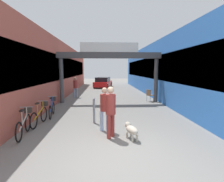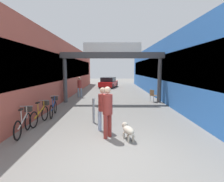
# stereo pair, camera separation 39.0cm
# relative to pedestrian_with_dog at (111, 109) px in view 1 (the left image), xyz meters

# --- Properties ---
(ground_plane) EXTENTS (80.00, 80.00, 0.00)m
(ground_plane) POSITION_rel_pedestrian_with_dog_xyz_m (0.17, -1.30, -1.02)
(ground_plane) COLOR gray
(storefront_left) EXTENTS (3.00, 26.00, 4.50)m
(storefront_left) POSITION_rel_pedestrian_with_dog_xyz_m (-4.92, 9.70, 1.23)
(storefront_left) COLOR #B25142
(storefront_left) RESTS_ON ground_plane
(storefront_right) EXTENTS (3.00, 26.00, 4.50)m
(storefront_right) POSITION_rel_pedestrian_with_dog_xyz_m (5.26, 9.70, 1.23)
(storefront_right) COLOR blue
(storefront_right) RESTS_ON ground_plane
(arcade_sign_gateway) EXTENTS (7.40, 0.47, 4.16)m
(arcade_sign_gateway) POSITION_rel_pedestrian_with_dog_xyz_m (0.17, 6.49, 1.94)
(arcade_sign_gateway) COLOR #4C4C4F
(arcade_sign_gateway) RESTS_ON ground_plane
(pedestrian_with_dog) EXTENTS (0.47, 0.47, 1.77)m
(pedestrian_with_dog) POSITION_rel_pedestrian_with_dog_xyz_m (0.00, 0.00, 0.00)
(pedestrian_with_dog) COLOR #99332D
(pedestrian_with_dog) RESTS_ON ground_plane
(pedestrian_companion) EXTENTS (0.39, 0.35, 1.67)m
(pedestrian_companion) POSITION_rel_pedestrian_with_dog_xyz_m (-0.20, 0.69, -0.07)
(pedestrian_companion) COLOR #A5BFE0
(pedestrian_companion) RESTS_ON ground_plane
(pedestrian_carrying_crate) EXTENTS (0.38, 0.34, 1.70)m
(pedestrian_carrying_crate) POSITION_rel_pedestrian_with_dog_xyz_m (-2.58, 8.82, -0.05)
(pedestrian_carrying_crate) COLOR #8C9EB2
(pedestrian_carrying_crate) RESTS_ON ground_plane
(dog_on_leash) EXTENTS (0.49, 0.76, 0.53)m
(dog_on_leash) POSITION_rel_pedestrian_with_dog_xyz_m (0.68, -0.16, -0.69)
(dog_on_leash) COLOR beige
(dog_on_leash) RESTS_ON ground_plane
(bicycle_silver_nearest) EXTENTS (0.46, 1.68, 0.98)m
(bicycle_silver_nearest) POSITION_rel_pedestrian_with_dog_xyz_m (-3.06, 0.36, -0.59)
(bicycle_silver_nearest) COLOR black
(bicycle_silver_nearest) RESTS_ON ground_plane
(bicycle_orange_second) EXTENTS (0.46, 1.69, 0.98)m
(bicycle_orange_second) POSITION_rel_pedestrian_with_dog_xyz_m (-2.96, 1.61, -0.59)
(bicycle_orange_second) COLOR black
(bicycle_orange_second) RESTS_ON ground_plane
(bicycle_blue_third) EXTENTS (0.46, 1.68, 0.98)m
(bicycle_blue_third) POSITION_rel_pedestrian_with_dog_xyz_m (-2.83, 2.93, -0.59)
(bicycle_blue_third) COLOR black
(bicycle_blue_third) RESTS_ON ground_plane
(bollard_post_metal) EXTENTS (0.10, 0.10, 1.11)m
(bollard_post_metal) POSITION_rel_pedestrian_with_dog_xyz_m (-0.66, 1.67, -0.46)
(bollard_post_metal) COLOR gray
(bollard_post_metal) RESTS_ON ground_plane
(cafe_chair_wood_nearer) EXTENTS (0.55, 0.55, 0.89)m
(cafe_chair_wood_nearer) POSITION_rel_pedestrian_with_dog_xyz_m (3.10, 6.60, -0.48)
(cafe_chair_wood_nearer) COLOR gray
(cafe_chair_wood_nearer) RESTS_ON ground_plane
(parked_car_red) EXTENTS (2.53, 4.27, 1.33)m
(parked_car_red) POSITION_rel_pedestrian_with_dog_xyz_m (-0.30, 16.99, -0.38)
(parked_car_red) COLOR red
(parked_car_red) RESTS_ON ground_plane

